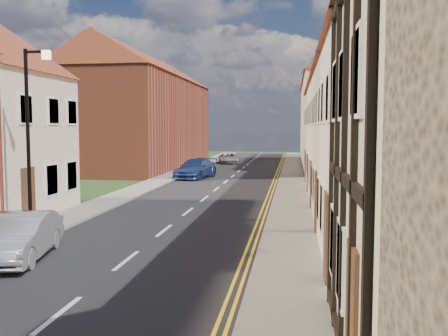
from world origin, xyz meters
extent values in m
cube|color=black|center=(0.00, 30.00, 0.01)|extent=(7.00, 90.00, 0.02)
cube|color=gray|center=(-4.40, 30.00, 0.06)|extent=(1.80, 90.00, 0.12)
cube|color=gray|center=(4.40, 30.00, 0.06)|extent=(1.80, 90.00, 0.12)
cube|color=#B4B197|center=(9.30, 23.50, 3.00)|extent=(8.00, 5.00, 6.00)
cube|color=#FFE4C9|center=(9.30, 28.90, 3.00)|extent=(8.00, 5.80, 6.00)
cube|color=brown|center=(9.30, 26.60, 8.20)|extent=(0.60, 0.60, 1.60)
cube|color=white|center=(9.30, 34.30, 3.00)|extent=(8.00, 5.00, 6.00)
cube|color=brown|center=(9.30, 32.40, 8.20)|extent=(0.60, 0.60, 1.60)
cube|color=#B4B197|center=(9.30, 39.70, 3.00)|extent=(8.00, 5.80, 6.00)
cube|color=brown|center=(9.30, 37.40, 8.20)|extent=(0.60, 0.60, 1.60)
cube|color=#B4B197|center=(9.30, 55.00, 4.00)|extent=(8.00, 24.00, 8.00)
cube|color=brown|center=(-9.30, 50.00, 4.00)|extent=(8.00, 24.00, 8.00)
cylinder|color=black|center=(-3.90, 20.00, 3.12)|extent=(0.12, 0.12, 6.00)
cube|color=black|center=(-3.55, 20.00, 6.02)|extent=(0.70, 0.08, 0.08)
cube|color=#FFD899|center=(-3.20, 20.00, 5.92)|extent=(0.25, 0.15, 0.28)
imported|color=#999BA0|center=(-2.94, 17.76, 0.64)|extent=(2.08, 4.06, 1.27)
imported|color=navy|center=(-2.48, 40.15, 0.69)|extent=(2.82, 5.05, 1.38)
imported|color=#A8AAB0|center=(-2.07, 54.96, 0.54)|extent=(2.57, 4.16, 1.07)
camera|label=1|loc=(4.52, 5.10, 3.66)|focal=40.00mm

